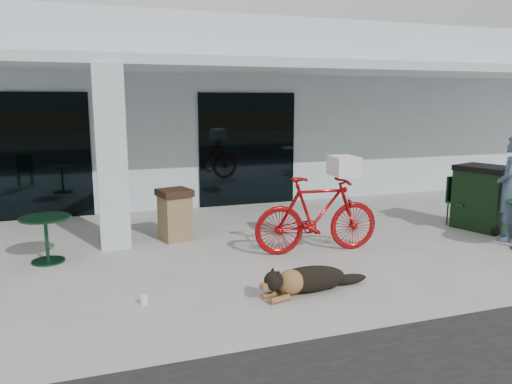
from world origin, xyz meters
name	(u,v)px	position (x,y,z in m)	size (l,w,h in m)	color
ground	(235,280)	(0.00, 0.00, 0.00)	(80.00, 80.00, 0.00)	#ACAAA2
building	(152,110)	(0.00, 8.50, 2.25)	(22.00, 7.00, 4.50)	silver
storefront_glass_left	(21,157)	(-3.20, 4.98, 1.35)	(2.80, 0.06, 2.70)	black
storefront_glass_right	(247,149)	(1.80, 4.98, 1.35)	(2.40, 0.06, 2.70)	black
column	(111,158)	(-1.50, 2.30, 1.56)	(0.50, 0.50, 3.12)	silver
overhang	(182,65)	(0.00, 3.60, 3.21)	(22.00, 2.80, 0.18)	silver
bicycle	(317,215)	(1.69, 0.85, 0.65)	(0.61, 2.15, 1.29)	#970C0E
laundry_basket	(344,166)	(2.13, 0.81, 1.45)	(0.54, 0.40, 0.32)	white
dog	(309,278)	(0.81, -0.74, 0.20)	(1.21, 0.40, 0.40)	black
cup_near_dog	(144,300)	(-1.32, -0.45, 0.06)	(0.09, 0.09, 0.11)	white
cafe_table_near	(47,240)	(-2.57, 1.75, 0.37)	(0.78, 0.78, 0.73)	#12341E
cafe_chair_far_a	(462,202)	(5.23, 1.50, 0.50)	(0.45, 0.50, 1.00)	#12341E
person	(511,188)	(5.31, 0.40, 0.96)	(0.70, 0.46, 1.93)	#465877
trash_receptacle	(175,215)	(-0.43, 2.37, 0.47)	(0.55, 0.55, 0.94)	olive
wheeled_bin	(483,198)	(5.48, 1.20, 0.63)	(0.78, 0.99, 1.26)	black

